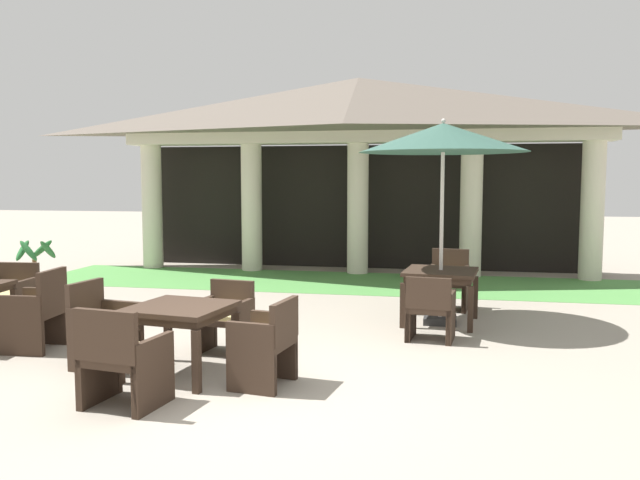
# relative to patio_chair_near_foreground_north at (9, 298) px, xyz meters

# --- Properties ---
(ground_plane) EXTENTS (60.00, 60.00, 0.00)m
(ground_plane) POSITION_rel_patio_chair_near_foreground_north_xyz_m (3.83, -1.85, -0.42)
(ground_plane) COLOR #9E9384
(background_pavilion) EXTENTS (10.41, 2.88, 4.04)m
(background_pavilion) POSITION_rel_patio_chair_near_foreground_north_xyz_m (3.83, 6.01, 2.69)
(background_pavilion) COLOR beige
(background_pavilion) RESTS_ON ground
(lawn_strip) EXTENTS (12.21, 2.65, 0.01)m
(lawn_strip) POSITION_rel_patio_chair_near_foreground_north_xyz_m (3.83, 4.66, -0.41)
(lawn_strip) COLOR #519347
(lawn_strip) RESTS_ON ground
(patio_chair_near_foreground_north) EXTENTS (0.66, 0.62, 0.86)m
(patio_chair_near_foreground_north) POSITION_rel_patio_chair_near_foreground_north_xyz_m (0.00, 0.00, 0.00)
(patio_chair_near_foreground_north) COLOR #38281E
(patio_chair_near_foreground_north) RESTS_ON ground
(patio_chair_near_foreground_east) EXTENTS (0.59, 0.63, 0.95)m
(patio_chair_near_foreground_east) POSITION_rel_patio_chair_near_foreground_north_xyz_m (1.00, -0.86, 0.02)
(patio_chair_near_foreground_east) COLOR #38281E
(patio_chair_near_foreground_east) RESTS_ON ground
(patio_table_mid_left) EXTENTS (1.05, 1.05, 0.72)m
(patio_table_mid_left) POSITION_rel_patio_chair_near_foreground_north_xyz_m (3.05, -1.48, 0.21)
(patio_table_mid_left) COLOR #38281E
(patio_table_mid_left) RESTS_ON ground
(patio_chair_mid_left_west) EXTENTS (0.63, 0.64, 0.91)m
(patio_chair_mid_left_west) POSITION_rel_patio_chair_near_foreground_north_xyz_m (2.12, -1.34, -0.01)
(patio_chair_mid_left_west) COLOR #38281E
(patio_chair_mid_left_west) RESTS_ON ground
(patio_chair_mid_left_north) EXTENTS (0.63, 0.58, 0.81)m
(patio_chair_mid_left_north) POSITION_rel_patio_chair_near_foreground_north_xyz_m (3.19, -0.55, -0.03)
(patio_chair_mid_left_north) COLOR #38281E
(patio_chair_mid_left_north) RESTS_ON ground
(patio_chair_mid_left_south) EXTENTS (0.71, 0.66, 0.90)m
(patio_chair_mid_left_south) POSITION_rel_patio_chair_near_foreground_north_xyz_m (2.91, -2.42, -0.00)
(patio_chair_mid_left_south) COLOR #38281E
(patio_chair_mid_left_south) RESTS_ON ground
(patio_chair_mid_left_east) EXTENTS (0.58, 0.66, 0.85)m
(patio_chair_mid_left_east) POSITION_rel_patio_chair_near_foreground_north_xyz_m (3.98, -1.62, -0.01)
(patio_chair_mid_left_east) COLOR #38281E
(patio_chair_mid_left_east) RESTS_ON ground
(patio_table_mid_right) EXTENTS (1.05, 1.05, 0.74)m
(patio_table_mid_right) POSITION_rel_patio_chair_near_foreground_north_xyz_m (5.59, 1.46, 0.22)
(patio_table_mid_right) COLOR #38281E
(patio_table_mid_right) RESTS_ON ground
(patio_umbrella_mid_right) EXTENTS (2.27, 2.27, 2.79)m
(patio_umbrella_mid_right) POSITION_rel_patio_chair_near_foreground_north_xyz_m (5.59, 1.46, 2.09)
(patio_umbrella_mid_right) COLOR #2D2D2D
(patio_umbrella_mid_right) RESTS_ON ground
(patio_chair_mid_right_north) EXTENTS (0.63, 0.60, 0.90)m
(patio_chair_mid_right_north) POSITION_rel_patio_chair_near_foreground_north_xyz_m (5.70, 2.46, -0.00)
(patio_chair_mid_right_north) COLOR #38281E
(patio_chair_mid_right_north) RESTS_ON ground
(patio_chair_mid_right_south) EXTENTS (0.61, 0.57, 0.81)m
(patio_chair_mid_right_south) POSITION_rel_patio_chair_near_foreground_north_xyz_m (5.48, 0.46, -0.03)
(patio_chair_mid_right_south) COLOR #38281E
(patio_chair_mid_right_south) RESTS_ON ground
(potted_palm_left_edge) EXTENTS (0.59, 0.56, 1.02)m
(potted_palm_left_edge) POSITION_rel_patio_chair_near_foreground_north_xyz_m (-0.98, 1.97, -0.11)
(potted_palm_left_edge) COLOR #995638
(potted_palm_left_edge) RESTS_ON ground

